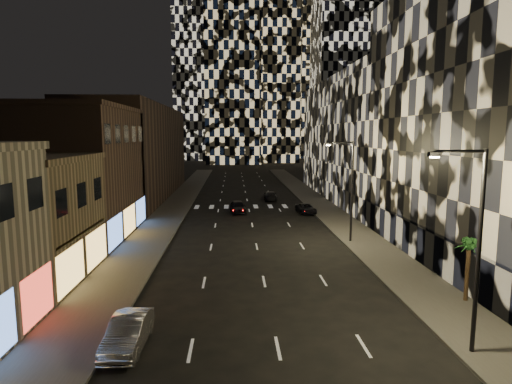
{
  "coord_description": "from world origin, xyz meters",
  "views": [
    {
      "loc": [
        -1.98,
        -7.44,
        9.75
      ],
      "look_at": [
        -0.52,
        20.32,
        6.0
      ],
      "focal_mm": 30.0,
      "sensor_mm": 36.0,
      "label": 1
    }
  ],
  "objects": [
    {
      "name": "car_dark_rightlane",
      "position": [
        7.0,
        44.56,
        0.6
      ],
      "size": [
        2.27,
        4.46,
        1.21
      ],
      "primitive_type": "imported",
      "rotation": [
        0.0,
        0.0,
        0.06
      ],
      "color": "black",
      "rests_on": "ground"
    },
    {
      "name": "car_dark_oncoming",
      "position": [
        3.5,
        55.61,
        0.67
      ],
      "size": [
        2.0,
        4.66,
        1.34
      ],
      "primitive_type": "imported",
      "rotation": [
        0.0,
        0.0,
        3.11
      ],
      "color": "black",
      "rests_on": "ground"
    },
    {
      "name": "car_silver_parked",
      "position": [
        -6.88,
        11.41,
        0.72
      ],
      "size": [
        1.65,
        4.43,
        1.45
      ],
      "primitive_type": "imported",
      "rotation": [
        0.0,
        0.0,
        -0.03
      ],
      "color": "#A4A3A8",
      "rests_on": "ground"
    },
    {
      "name": "car_dark_midlane",
      "position": [
        -1.48,
        45.44,
        0.76
      ],
      "size": [
        2.29,
        4.66,
        1.53
      ],
      "primitive_type": "imported",
      "rotation": [
        0.0,
        0.0,
        0.11
      ],
      "color": "black",
      "rests_on": "ground"
    },
    {
      "name": "streetlight_near",
      "position": [
        8.35,
        10.0,
        5.35
      ],
      "size": [
        2.55,
        0.25,
        9.0
      ],
      "color": "black",
      "rests_on": "sidewalk_right"
    },
    {
      "name": "curb_left",
      "position": [
        -7.9,
        50.0,
        0.07
      ],
      "size": [
        0.2,
        120.0,
        0.15
      ],
      "primitive_type": "cube",
      "color": "#4C4C47",
      "rests_on": "ground"
    },
    {
      "name": "streetlight_far",
      "position": [
        8.35,
        30.0,
        5.35
      ],
      "size": [
        2.55,
        0.25,
        9.0
      ],
      "color": "black",
      "rests_on": "sidewalk_right"
    },
    {
      "name": "tower_center_low",
      "position": [
        -2.0,
        140.0,
        47.5
      ],
      "size": [
        18.0,
        18.0,
        95.0
      ],
      "primitive_type": "cube",
      "color": "black",
      "rests_on": "ground"
    },
    {
      "name": "retail_filler_left",
      "position": [
        -17.0,
        60.0,
        7.0
      ],
      "size": [
        10.0,
        40.0,
        14.0
      ],
      "primitive_type": "cube",
      "color": "#4B362A",
      "rests_on": "ground"
    },
    {
      "name": "palm_tree",
      "position": [
        11.5,
        15.77,
        3.22
      ],
      "size": [
        1.9,
        1.88,
        3.72
      ],
      "color": "#47331E",
      "rests_on": "sidewalk_right"
    },
    {
      "name": "retail_brown",
      "position": [
        -17.0,
        33.5,
        6.0
      ],
      "size": [
        10.0,
        15.0,
        12.0
      ],
      "primitive_type": "cube",
      "color": "#4B362A",
      "rests_on": "ground"
    },
    {
      "name": "sidewalk_left",
      "position": [
        -10.0,
        50.0,
        0.07
      ],
      "size": [
        4.0,
        120.0,
        0.15
      ],
      "primitive_type": "cube",
      "color": "#47443F",
      "rests_on": "ground"
    },
    {
      "name": "tower_right_mid",
      "position": [
        35.0,
        135.0,
        50.0
      ],
      "size": [
        20.0,
        20.0,
        100.0
      ],
      "primitive_type": "cube",
      "color": "black",
      "rests_on": "ground"
    },
    {
      "name": "midrise_filler_right",
      "position": [
        20.0,
        57.0,
        9.0
      ],
      "size": [
        16.0,
        40.0,
        18.0
      ],
      "primitive_type": "cube",
      "color": "#232326",
      "rests_on": "ground"
    },
    {
      "name": "tower_left_back",
      "position": [
        -12.0,
        165.0,
        60.0
      ],
      "size": [
        24.0,
        24.0,
        120.0
      ],
      "primitive_type": "cube",
      "color": "black",
      "rests_on": "ground"
    },
    {
      "name": "curb_right",
      "position": [
        7.9,
        50.0,
        0.07
      ],
      "size": [
        0.2,
        120.0,
        0.15
      ],
      "primitive_type": "cube",
      "color": "#4C4C47",
      "rests_on": "ground"
    },
    {
      "name": "sidewalk_right",
      "position": [
        10.0,
        50.0,
        0.07
      ],
      "size": [
        4.0,
        120.0,
        0.15
      ],
      "primitive_type": "cube",
      "color": "#47443F",
      "rests_on": "ground"
    },
    {
      "name": "retail_tan",
      "position": [
        -17.0,
        21.0,
        4.0
      ],
      "size": [
        10.0,
        10.0,
        8.0
      ],
      "primitive_type": "cube",
      "color": "#806B4C",
      "rests_on": "ground"
    },
    {
      "name": "midrise_base",
      "position": [
        12.3,
        24.5,
        1.5
      ],
      "size": [
        0.6,
        25.0,
        3.0
      ],
      "primitive_type": "cube",
      "color": "#383838",
      "rests_on": "ground"
    }
  ]
}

